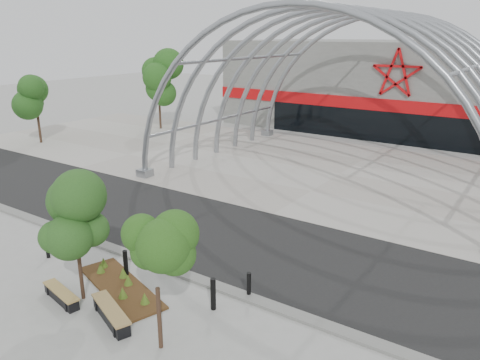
# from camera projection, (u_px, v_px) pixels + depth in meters

# --- Properties ---
(ground) EXTENTS (140.00, 140.00, 0.00)m
(ground) POSITION_uv_depth(u_px,v_px,m) (181.00, 270.00, 17.93)
(ground) COLOR #989793
(ground) RESTS_ON ground
(road) EXTENTS (140.00, 7.00, 0.02)m
(road) POSITION_uv_depth(u_px,v_px,m) (234.00, 239.00, 20.69)
(road) COLOR black
(road) RESTS_ON ground
(forecourt) EXTENTS (60.00, 17.00, 0.04)m
(forecourt) POSITION_uv_depth(u_px,v_px,m) (340.00, 174.00, 30.15)
(forecourt) COLOR #A7A095
(forecourt) RESTS_ON ground
(kerb) EXTENTS (60.00, 0.50, 0.12)m
(kerb) POSITION_uv_depth(u_px,v_px,m) (177.00, 272.00, 17.72)
(kerb) COLOR slate
(kerb) RESTS_ON ground
(arena_building) EXTENTS (34.00, 15.24, 8.00)m
(arena_building) POSITION_uv_depth(u_px,v_px,m) (419.00, 86.00, 43.11)
(arena_building) COLOR slate
(arena_building) RESTS_ON ground
(vault_canopy) EXTENTS (20.80, 15.80, 20.36)m
(vault_canopy) POSITION_uv_depth(u_px,v_px,m) (340.00, 174.00, 30.15)
(vault_canopy) COLOR gray
(vault_canopy) RESTS_ON ground
(planting_bed) EXTENTS (4.69, 2.70, 0.47)m
(planting_bed) POSITION_uv_depth(u_px,v_px,m) (120.00, 284.00, 16.73)
(planting_bed) COLOR #3B2810
(planting_bed) RESTS_ON ground
(street_tree_0) EXTENTS (1.77, 1.77, 4.04)m
(street_tree_0) POSITION_uv_depth(u_px,v_px,m) (75.00, 220.00, 15.19)
(street_tree_0) COLOR black
(street_tree_0) RESTS_ON ground
(street_tree_1) EXTENTS (1.61, 1.61, 3.80)m
(street_tree_1) POSITION_uv_depth(u_px,v_px,m) (156.00, 263.00, 12.74)
(street_tree_1) COLOR black
(street_tree_1) RESTS_ON ground
(bench_0) EXTENTS (2.00, 0.80, 0.41)m
(bench_0) POSITION_uv_depth(u_px,v_px,m) (61.00, 296.00, 15.85)
(bench_0) COLOR black
(bench_0) RESTS_ON ground
(bench_1) EXTENTS (2.31, 1.30, 0.48)m
(bench_1) POSITION_uv_depth(u_px,v_px,m) (111.00, 314.00, 14.73)
(bench_1) COLOR black
(bench_1) RESTS_ON ground
(bollard_0) EXTENTS (0.15, 0.15, 0.93)m
(bollard_0) POSITION_uv_depth(u_px,v_px,m) (47.00, 247.00, 18.82)
(bollard_0) COLOR black
(bollard_0) RESTS_ON ground
(bollard_1) EXTENTS (0.16, 0.16, 1.00)m
(bollard_1) POSITION_uv_depth(u_px,v_px,m) (165.00, 248.00, 18.64)
(bollard_1) COLOR black
(bollard_1) RESTS_ON ground
(bollard_2) EXTENTS (0.17, 0.17, 1.07)m
(bollard_2) POSITION_uv_depth(u_px,v_px,m) (126.00, 264.00, 17.32)
(bollard_2) COLOR black
(bollard_2) RESTS_ON ground
(bollard_3) EXTENTS (0.18, 0.18, 1.12)m
(bollard_3) POSITION_uv_depth(u_px,v_px,m) (213.00, 294.00, 15.26)
(bollard_3) COLOR black
(bollard_3) RESTS_ON ground
(bollard_4) EXTENTS (0.15, 0.15, 0.93)m
(bollard_4) POSITION_uv_depth(u_px,v_px,m) (249.00, 285.00, 16.00)
(bollard_4) COLOR black
(bollard_4) RESTS_ON ground
(bg_tree_0) EXTENTS (3.00, 3.00, 6.45)m
(bg_tree_0) POSITION_uv_depth(u_px,v_px,m) (158.00, 79.00, 43.03)
(bg_tree_0) COLOR #312016
(bg_tree_0) RESTS_ON ground
(bg_tree_2) EXTENTS (2.55, 2.55, 5.38)m
(bg_tree_2) POSITION_uv_depth(u_px,v_px,m) (35.00, 96.00, 37.52)
(bg_tree_2) COLOR black
(bg_tree_2) RESTS_ON ground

